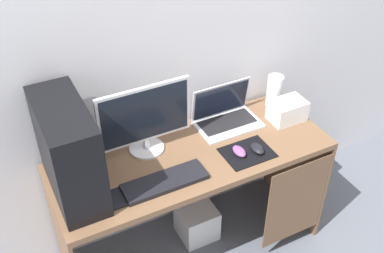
{
  "coord_description": "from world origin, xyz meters",
  "views": [
    {
      "loc": [
        -0.85,
        -1.66,
        2.34
      ],
      "look_at": [
        0.0,
        0.0,
        0.93
      ],
      "focal_mm": 43.93,
      "sensor_mm": 36.0,
      "label": 1
    }
  ],
  "objects": [
    {
      "name": "wall_back",
      "position": [
        0.0,
        0.32,
        1.3
      ],
      "size": [
        4.0,
        0.05,
        2.6
      ],
      "color": "silver",
      "rests_on": "ground_plane"
    },
    {
      "name": "mouse_right",
      "position": [
        0.31,
        -0.14,
        0.77
      ],
      "size": [
        0.06,
        0.1,
        0.03
      ],
      "primitive_type": "ellipsoid",
      "color": "black",
      "rests_on": "mousepad"
    },
    {
      "name": "speaker",
      "position": [
        0.64,
        0.19,
        0.84
      ],
      "size": [
        0.09,
        0.09,
        0.19
      ],
      "primitive_type": "cylinder",
      "color": "white",
      "rests_on": "desk"
    },
    {
      "name": "projector",
      "position": [
        0.62,
        0.03,
        0.81
      ],
      "size": [
        0.2,
        0.14,
        0.12
      ],
      "primitive_type": "cube",
      "color": "white",
      "rests_on": "desk"
    },
    {
      "name": "mousepad",
      "position": [
        0.26,
        -0.13,
        0.75
      ],
      "size": [
        0.26,
        0.2,
        0.0
      ],
      "primitive_type": "cube",
      "color": "black",
      "rests_on": "desk"
    },
    {
      "name": "laptop",
      "position": [
        0.3,
        0.16,
        0.79
      ],
      "size": [
        0.36,
        0.23,
        0.22
      ],
      "color": "silver",
      "rests_on": "desk"
    },
    {
      "name": "cell_phone",
      "position": [
        -0.46,
        -0.13,
        0.75
      ],
      "size": [
        0.07,
        0.13,
        0.01
      ],
      "primitive_type": "cube",
      "color": "black",
      "rests_on": "desk"
    },
    {
      "name": "subwoofer",
      "position": [
        0.07,
        0.07,
        0.11
      ],
      "size": [
        0.22,
        0.22,
        0.22
      ],
      "primitive_type": "cube",
      "color": "white",
      "rests_on": "ground_plane"
    },
    {
      "name": "mouse_left",
      "position": [
        0.22,
        -0.12,
        0.77
      ],
      "size": [
        0.06,
        0.1,
        0.03
      ],
      "primitive_type": "ellipsoid",
      "color": "#8C4C99",
      "rests_on": "mousepad"
    },
    {
      "name": "pc_tower",
      "position": [
        -0.61,
        0.02,
        0.98
      ],
      "size": [
        0.21,
        0.49,
        0.47
      ],
      "primitive_type": "cube",
      "color": "black",
      "rests_on": "desk"
    },
    {
      "name": "monitor",
      "position": [
        -0.19,
        0.14,
        0.95
      ],
      "size": [
        0.49,
        0.19,
        0.39
      ],
      "color": "silver",
      "rests_on": "desk"
    },
    {
      "name": "ground_plane",
      "position": [
        0.0,
        0.0,
        0.0
      ],
      "size": [
        8.0,
        8.0,
        0.0
      ],
      "primitive_type": "plane",
      "color": "slate"
    },
    {
      "name": "keyboard",
      "position": [
        -0.22,
        -0.14,
        0.76
      ],
      "size": [
        0.42,
        0.14,
        0.02
      ],
      "primitive_type": "cube",
      "color": "black",
      "rests_on": "desk"
    },
    {
      "name": "desk",
      "position": [
        0.02,
        -0.01,
        0.6
      ],
      "size": [
        1.48,
        0.57,
        0.75
      ],
      "color": "brown",
      "rests_on": "ground_plane"
    }
  ]
}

